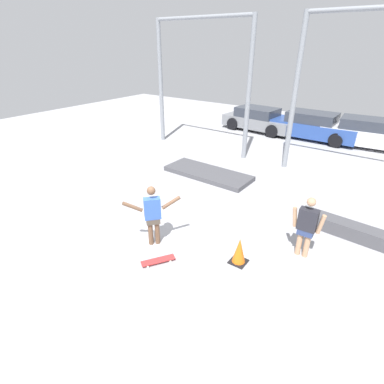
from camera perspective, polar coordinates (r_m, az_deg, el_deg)
ground_plane at (r=8.36m, az=-6.32°, el=-8.13°), size 36.00×36.00×0.00m
skateboarder at (r=7.56m, az=-7.50°, el=-4.04°), size 1.03×1.15×1.65m
skateboard at (r=7.40m, az=-6.47°, el=-12.81°), size 0.62×0.80×0.08m
grind_box at (r=9.21m, az=27.35°, el=-6.27°), size 2.53×0.64×0.39m
manual_pad at (r=11.89m, az=3.05°, el=3.57°), size 3.51×1.40×0.18m
canopy_support_left at (r=14.49m, az=1.70°, el=21.61°), size 5.05×0.20×5.76m
canopy_support_right at (r=12.07m, az=30.72°, el=17.13°), size 5.05×0.20×5.76m
parked_car_grey at (r=18.61m, az=12.54°, el=13.33°), size 4.29×2.15×1.33m
parked_car_blue at (r=17.75m, az=22.06°, el=11.53°), size 4.51×1.94×1.42m
parked_car_white at (r=17.47m, az=30.66°, el=9.57°), size 4.58×2.10×1.41m
bystander at (r=7.62m, az=21.01°, el=-5.96°), size 0.77×0.23×1.60m
traffic_cone at (r=7.29m, az=8.98°, el=-11.03°), size 0.39×0.39×0.68m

